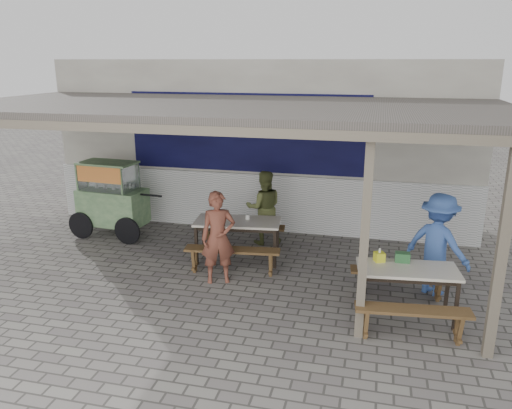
{
  "coord_description": "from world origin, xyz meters",
  "views": [
    {
      "loc": [
        2.43,
        -6.87,
        3.48
      ],
      "look_at": [
        0.52,
        0.9,
        1.16
      ],
      "focal_mm": 35.0,
      "sensor_mm": 36.0,
      "label": 1
    }
  ],
  "objects_px": {
    "bench_left_wall": "(243,231)",
    "condiment_jar": "(248,217)",
    "table_left": "(238,225)",
    "patron_right_table": "(438,245)",
    "condiment_bowl": "(222,219)",
    "patron_wall_side": "(264,207)",
    "tissue_box": "(379,257)",
    "bench_right_street": "(412,317)",
    "table_right": "(407,274)",
    "vendor_cart": "(111,196)",
    "patron_street_side": "(218,238)",
    "bench_left_street": "(232,255)",
    "bench_right_wall": "(399,277)",
    "donation_box": "(402,257)"
  },
  "relations": [
    {
      "from": "bench_left_street",
      "to": "condiment_jar",
      "type": "height_order",
      "value": "condiment_jar"
    },
    {
      "from": "donation_box",
      "to": "tissue_box",
      "type": "bearing_deg",
      "value": -169.3
    },
    {
      "from": "bench_right_street",
      "to": "patron_right_table",
      "type": "xyz_separation_m",
      "value": [
        0.41,
        1.52,
        0.46
      ]
    },
    {
      "from": "bench_left_wall",
      "to": "tissue_box",
      "type": "distance_m",
      "value": 3.2
    },
    {
      "from": "bench_left_street",
      "to": "bench_right_wall",
      "type": "distance_m",
      "value": 2.71
    },
    {
      "from": "table_right",
      "to": "bench_right_wall",
      "type": "distance_m",
      "value": 0.69
    },
    {
      "from": "bench_right_street",
      "to": "tissue_box",
      "type": "bearing_deg",
      "value": 114.77
    },
    {
      "from": "bench_left_wall",
      "to": "patron_street_side",
      "type": "bearing_deg",
      "value": -96.28
    },
    {
      "from": "bench_left_wall",
      "to": "bench_right_street",
      "type": "bearing_deg",
      "value": -48.95
    },
    {
      "from": "table_right",
      "to": "tissue_box",
      "type": "relative_size",
      "value": 10.62
    },
    {
      "from": "patron_wall_side",
      "to": "condiment_jar",
      "type": "xyz_separation_m",
      "value": [
        -0.1,
        -0.87,
        0.06
      ]
    },
    {
      "from": "bench_right_wall",
      "to": "vendor_cart",
      "type": "relative_size",
      "value": 0.75
    },
    {
      "from": "patron_wall_side",
      "to": "donation_box",
      "type": "height_order",
      "value": "patron_wall_side"
    },
    {
      "from": "bench_left_street",
      "to": "bench_left_wall",
      "type": "xyz_separation_m",
      "value": [
        -0.15,
        1.21,
        0.0
      ]
    },
    {
      "from": "bench_right_street",
      "to": "patron_right_table",
      "type": "distance_m",
      "value": 1.64
    },
    {
      "from": "bench_left_wall",
      "to": "patron_right_table",
      "type": "height_order",
      "value": "patron_right_table"
    },
    {
      "from": "patron_wall_side",
      "to": "patron_right_table",
      "type": "xyz_separation_m",
      "value": [
        3.05,
        -1.53,
        0.07
      ]
    },
    {
      "from": "bench_left_street",
      "to": "bench_right_street",
      "type": "xyz_separation_m",
      "value": [
        2.82,
        -1.46,
        -0.01
      ]
    },
    {
      "from": "bench_right_street",
      "to": "table_right",
      "type": "bearing_deg",
      "value": 90.0
    },
    {
      "from": "bench_left_wall",
      "to": "patron_wall_side",
      "type": "relative_size",
      "value": 1.12
    },
    {
      "from": "vendor_cart",
      "to": "condiment_bowl",
      "type": "distance_m",
      "value": 2.67
    },
    {
      "from": "bench_left_street",
      "to": "table_right",
      "type": "relative_size",
      "value": 1.15
    },
    {
      "from": "table_left",
      "to": "tissue_box",
      "type": "relative_size",
      "value": 11.84
    },
    {
      "from": "table_left",
      "to": "donation_box",
      "type": "distance_m",
      "value": 3.04
    },
    {
      "from": "table_left",
      "to": "condiment_bowl",
      "type": "bearing_deg",
      "value": -178.82
    },
    {
      "from": "vendor_cart",
      "to": "tissue_box",
      "type": "bearing_deg",
      "value": -15.77
    },
    {
      "from": "bench_right_street",
      "to": "bench_right_wall",
      "type": "xyz_separation_m",
      "value": [
        -0.13,
        1.2,
        0.0
      ]
    },
    {
      "from": "bench_left_wall",
      "to": "bench_right_wall",
      "type": "xyz_separation_m",
      "value": [
        2.85,
        -1.47,
        -0.01
      ]
    },
    {
      "from": "table_left",
      "to": "tissue_box",
      "type": "height_order",
      "value": "tissue_box"
    },
    {
      "from": "bench_right_wall",
      "to": "condiment_jar",
      "type": "bearing_deg",
      "value": 153.49
    },
    {
      "from": "bench_left_wall",
      "to": "condiment_bowl",
      "type": "distance_m",
      "value": 0.8
    },
    {
      "from": "table_right",
      "to": "bench_right_street",
      "type": "xyz_separation_m",
      "value": [
        0.06,
        -0.6,
        -0.33
      ]
    },
    {
      "from": "table_left",
      "to": "patron_right_table",
      "type": "xyz_separation_m",
      "value": [
        3.31,
        -0.55,
        0.12
      ]
    },
    {
      "from": "bench_left_wall",
      "to": "condiment_jar",
      "type": "relative_size",
      "value": 19.36
    },
    {
      "from": "condiment_bowl",
      "to": "bench_left_wall",
      "type": "bearing_deg",
      "value": 73.1
    },
    {
      "from": "bench_left_wall",
      "to": "vendor_cart",
      "type": "distance_m",
      "value": 2.81
    },
    {
      "from": "condiment_bowl",
      "to": "patron_wall_side",
      "type": "bearing_deg",
      "value": 62.82
    },
    {
      "from": "table_left",
      "to": "patron_street_side",
      "type": "bearing_deg",
      "value": -100.32
    },
    {
      "from": "table_right",
      "to": "patron_right_table",
      "type": "relative_size",
      "value": 0.89
    },
    {
      "from": "table_left",
      "to": "bench_right_wall",
      "type": "height_order",
      "value": "table_left"
    },
    {
      "from": "donation_box",
      "to": "bench_right_street",
      "type": "bearing_deg",
      "value": -80.75
    },
    {
      "from": "vendor_cart",
      "to": "patron_street_side",
      "type": "bearing_deg",
      "value": -25.2
    },
    {
      "from": "patron_right_table",
      "to": "condiment_jar",
      "type": "xyz_separation_m",
      "value": [
        -3.15,
        0.66,
        -0.0
      ]
    },
    {
      "from": "bench_left_street",
      "to": "bench_right_wall",
      "type": "height_order",
      "value": "same"
    },
    {
      "from": "table_right",
      "to": "patron_street_side",
      "type": "xyz_separation_m",
      "value": [
        -2.89,
        0.53,
        0.09
      ]
    },
    {
      "from": "vendor_cart",
      "to": "tissue_box",
      "type": "xyz_separation_m",
      "value": [
        5.29,
        -1.98,
        -0.02
      ]
    },
    {
      "from": "bench_right_wall",
      "to": "donation_box",
      "type": "relative_size",
      "value": 7.27
    },
    {
      "from": "tissue_box",
      "to": "patron_street_side",
      "type": "bearing_deg",
      "value": 171.51
    },
    {
      "from": "patron_right_table",
      "to": "condiment_jar",
      "type": "relative_size",
      "value": 19.0
    },
    {
      "from": "bench_right_wall",
      "to": "bench_left_wall",
      "type": "bearing_deg",
      "value": 146.71
    }
  ]
}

